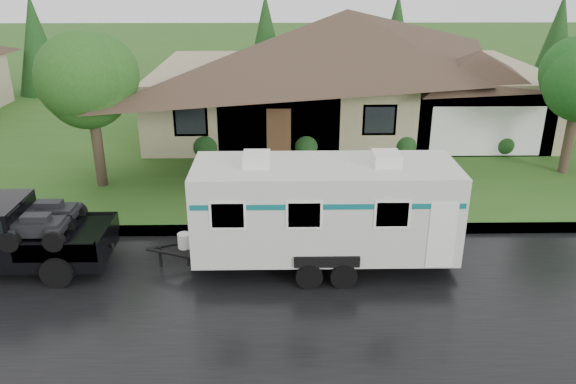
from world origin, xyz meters
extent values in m
plane|color=#2B571B|center=(0.00, 0.00, 0.00)|extent=(140.00, 140.00, 0.00)
cube|color=black|center=(0.00, -2.00, 0.01)|extent=(140.00, 8.00, 0.01)
cube|color=gray|center=(0.00, 2.25, 0.07)|extent=(140.00, 0.50, 0.15)
cube|color=#2B571B|center=(0.00, 15.00, 0.07)|extent=(140.00, 26.00, 0.15)
cube|color=tan|center=(2.00, 14.00, 1.65)|extent=(18.00, 10.00, 3.00)
pyramid|color=#3C2B20|center=(2.00, 14.00, 5.75)|extent=(19.44, 10.80, 2.60)
cube|color=tan|center=(7.40, 11.00, 1.50)|extent=(5.76, 4.00, 2.70)
cylinder|color=#382B1E|center=(-7.74, 6.01, 1.31)|extent=(0.38, 0.38, 2.33)
sphere|color=#2B611F|center=(-7.74, 6.01, 3.86)|extent=(3.21, 3.21, 3.21)
cylinder|color=#382B1E|center=(9.84, 7.06, 1.30)|extent=(0.38, 0.38, 2.31)
sphere|color=#143814|center=(-4.30, 9.30, 0.65)|extent=(1.00, 1.00, 1.00)
sphere|color=#143814|center=(-0.10, 9.30, 0.65)|extent=(1.00, 1.00, 1.00)
sphere|color=#143814|center=(4.10, 9.30, 0.65)|extent=(1.00, 1.00, 1.00)
sphere|color=#143814|center=(8.30, 9.30, 0.65)|extent=(1.00, 1.00, 1.00)
cube|color=black|center=(-6.90, 0.17, 0.95)|extent=(2.14, 1.85, 0.06)
cylinder|color=black|center=(-6.90, -0.79, 0.41)|extent=(0.82, 0.31, 0.82)
cylinder|color=black|center=(-6.90, 1.12, 0.41)|extent=(0.82, 0.31, 0.82)
cube|color=silver|center=(-0.05, 0.17, 1.73)|extent=(6.81, 2.34, 2.38)
cube|color=black|center=(-0.05, 0.17, 0.39)|extent=(7.20, 1.17, 0.14)
cube|color=#0D5A61|center=(-0.05, 0.17, 2.25)|extent=(6.68, 2.36, 0.14)
cube|color=white|center=(-1.80, 0.17, 3.08)|extent=(0.68, 0.78, 0.31)
cube|color=white|center=(1.51, 0.17, 3.08)|extent=(0.68, 0.78, 0.31)
cylinder|color=black|center=(-0.49, -0.98, 0.34)|extent=(0.68, 0.23, 0.68)
cylinder|color=black|center=(-0.49, 1.32, 0.34)|extent=(0.68, 0.23, 0.68)
cylinder|color=black|center=(0.39, -0.98, 0.34)|extent=(0.68, 0.23, 0.68)
cylinder|color=black|center=(0.39, 1.32, 0.34)|extent=(0.68, 0.23, 0.68)
camera|label=1|loc=(-1.23, -13.35, 7.65)|focal=35.00mm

